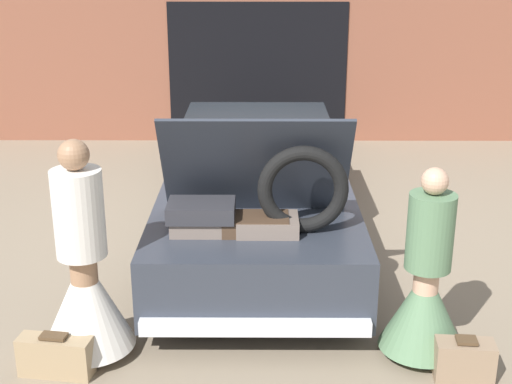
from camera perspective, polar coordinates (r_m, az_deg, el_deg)
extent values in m
plane|color=#7F705B|center=(8.12, 0.06, -2.80)|extent=(40.00, 40.00, 0.00)
cube|color=brown|center=(11.43, 0.14, 11.01)|extent=(12.00, 0.12, 2.80)
cube|color=black|center=(11.40, 0.14, 9.47)|extent=(2.80, 0.02, 2.20)
cube|color=#2D333D|center=(7.95, 0.06, 0.44)|extent=(1.87, 5.36, 0.61)
cube|color=#1E2328|center=(8.11, 0.07, 4.55)|extent=(1.65, 1.71, 0.40)
cylinder|color=black|center=(9.61, -5.08, 3.00)|extent=(0.18, 0.74, 0.74)
cylinder|color=black|center=(9.60, 5.28, 2.99)|extent=(0.18, 0.74, 0.74)
cylinder|color=black|center=(6.56, -7.62, -5.10)|extent=(0.18, 0.74, 0.74)
cylinder|color=black|center=(6.55, 7.62, -5.13)|extent=(0.18, 0.74, 0.74)
cube|color=silver|center=(5.55, -0.07, -10.76)|extent=(1.78, 0.10, 0.12)
cube|color=#2D333D|center=(6.02, -0.01, 2.01)|extent=(1.59, 0.62, 0.97)
cube|color=#75665B|center=(5.92, -4.37, -2.65)|extent=(0.50, 0.33, 0.12)
cube|color=#75665B|center=(5.90, 0.93, -2.62)|extent=(0.51, 0.37, 0.14)
cube|color=#2D2D33|center=(5.87, -4.40, -1.47)|extent=(0.55, 0.38, 0.14)
cube|color=#473323|center=(5.89, -0.03, -2.59)|extent=(0.55, 0.33, 0.14)
torus|color=black|center=(5.80, 3.79, 0.17)|extent=(0.75, 0.12, 0.75)
cylinder|color=#997051|center=(5.70, -13.38, -8.81)|extent=(0.21, 0.21, 0.85)
cone|color=silver|center=(5.68, -13.41, -8.43)|extent=(0.72, 0.72, 0.76)
cylinder|color=silver|center=(5.39, -14.00, -1.68)|extent=(0.38, 0.38, 0.67)
sphere|color=#997051|center=(5.25, -14.39, 2.90)|extent=(0.23, 0.23, 0.23)
cylinder|color=tan|center=(5.72, 13.24, -9.31)|extent=(0.19, 0.19, 0.75)
cone|color=#567A56|center=(5.70, 13.27, -8.98)|extent=(0.67, 0.67, 0.67)
cylinder|color=#567A56|center=(5.43, 13.78, -3.11)|extent=(0.35, 0.35, 0.59)
sphere|color=tan|center=(5.30, 14.12, 0.85)|extent=(0.20, 0.20, 0.20)
cube|color=#9E8460|center=(5.64, -15.73, -12.55)|extent=(0.57, 0.25, 0.31)
cube|color=#4C3823|center=(5.55, -15.90, -11.03)|extent=(0.21, 0.13, 0.02)
cube|color=#8C7259|center=(5.59, 16.32, -12.86)|extent=(0.44, 0.24, 0.31)
cube|color=#4C3823|center=(5.50, 16.50, -11.29)|extent=(0.16, 0.14, 0.02)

